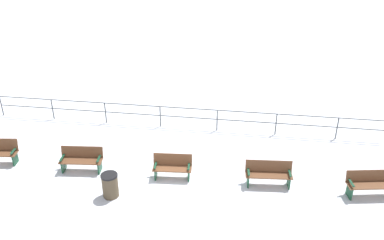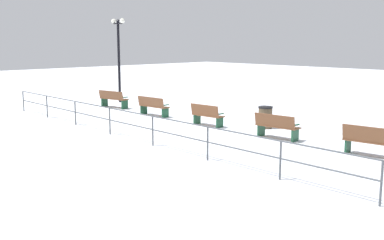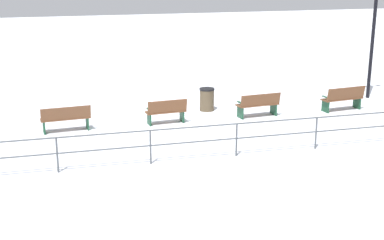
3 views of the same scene
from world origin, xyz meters
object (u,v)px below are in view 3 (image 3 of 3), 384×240
at_px(lamppost_near, 374,20).
at_px(trash_bin, 207,99).
at_px(bench_nearest, 343,98).
at_px(bench_third, 166,111).
at_px(bench_second, 258,105).
at_px(bench_fourth, 66,118).

relative_size(lamppost_near, trash_bin, 6.17).
distance_m(bench_nearest, bench_third, 6.79).
relative_size(bench_nearest, bench_second, 1.06).
bearing_deg(bench_third, bench_fourth, 86.34).
bearing_deg(bench_fourth, bench_third, -94.00).
relative_size(bench_nearest, bench_fourth, 1.02).
bearing_deg(bench_second, bench_nearest, -95.93).
bearing_deg(bench_third, trash_bin, -58.39).
distance_m(bench_nearest, bench_fourth, 10.18).
height_order(bench_second, bench_fourth, bench_second).
bearing_deg(bench_nearest, bench_fourth, 83.10).
xyz_separation_m(lamppost_near, trash_bin, (-0.23, 6.97, -2.76)).
bearing_deg(bench_second, trash_bin, 43.22).
bearing_deg(trash_bin, bench_third, 126.19).
height_order(bench_nearest, lamppost_near, lamppost_near).
distance_m(bench_second, bench_third, 3.39).
bearing_deg(lamppost_near, bench_second, 106.08).
relative_size(bench_second, lamppost_near, 0.30).
xyz_separation_m(bench_third, lamppost_near, (1.59, -8.83, 2.74)).
relative_size(bench_second, trash_bin, 1.86).
distance_m(bench_second, bench_fourth, 6.78).
bearing_deg(bench_fourth, trash_bin, -79.86).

